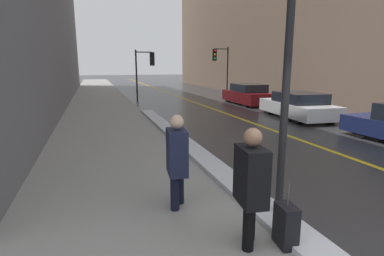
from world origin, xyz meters
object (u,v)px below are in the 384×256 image
at_px(traffic_light_far, 220,61).
at_px(fire_hydrant, 174,125).
at_px(lamp_post, 290,25).
at_px(parked_car_white, 298,106).
at_px(traffic_light_near, 146,65).
at_px(pedestrian_with_shoulder_bag, 177,157).
at_px(parked_car_maroon, 248,95).
at_px(rolling_suitcase, 286,226).
at_px(pedestrian_in_glasses, 251,182).

height_order(traffic_light_far, fire_hydrant, traffic_light_far).
height_order(lamp_post, parked_car_white, lamp_post).
relative_size(traffic_light_near, parked_car_white, 0.78).
bearing_deg(lamp_post, traffic_light_far, 69.55).
height_order(pedestrian_with_shoulder_bag, parked_car_white, pedestrian_with_shoulder_bag).
xyz_separation_m(lamp_post, parked_car_maroon, (6.66, 13.29, -2.40)).
distance_m(pedestrian_with_shoulder_bag, rolling_suitcase, 2.03).
height_order(parked_car_maroon, fire_hydrant, parked_car_maroon).
bearing_deg(traffic_light_far, parked_car_maroon, 91.27).
distance_m(traffic_light_near, pedestrian_in_glasses, 17.64).
bearing_deg(pedestrian_in_glasses, lamp_post, 129.65).
xyz_separation_m(pedestrian_with_shoulder_bag, parked_car_white, (7.86, 7.02, -0.33)).
relative_size(lamp_post, parked_car_white, 1.13).
distance_m(pedestrian_with_shoulder_bag, fire_hydrant, 5.78).
height_order(traffic_light_far, pedestrian_with_shoulder_bag, traffic_light_far).
distance_m(traffic_light_near, traffic_light_far, 6.01).
relative_size(traffic_light_near, parked_car_maroon, 0.84).
distance_m(lamp_post, pedestrian_in_glasses, 2.31).
distance_m(traffic_light_near, parked_car_white, 10.80).
distance_m(traffic_light_near, fire_hydrant, 10.76).
bearing_deg(traffic_light_far, parked_car_white, 90.16).
bearing_deg(fire_hydrant, parked_car_maroon, 45.50).
bearing_deg(traffic_light_near, parked_car_white, -58.51).
distance_m(traffic_light_far, rolling_suitcase, 20.22).
xyz_separation_m(pedestrian_in_glasses, rolling_suitcase, (0.46, -0.18, -0.62)).
distance_m(lamp_post, parked_car_maroon, 15.05).
bearing_deg(parked_car_maroon, traffic_light_near, 58.34).
xyz_separation_m(parked_car_maroon, fire_hydrant, (-6.71, -6.83, -0.26)).
height_order(pedestrian_in_glasses, pedestrian_with_shoulder_bag, pedestrian_in_glasses).
height_order(rolling_suitcase, fire_hydrant, rolling_suitcase).
bearing_deg(fire_hydrant, pedestrian_with_shoulder_bag, -104.25).
distance_m(pedestrian_in_glasses, parked_car_maroon, 15.73).
distance_m(parked_car_white, parked_car_maroon, 5.39).
height_order(parked_car_white, parked_car_maroon, parked_car_maroon).
relative_size(lamp_post, traffic_light_far, 1.31).
bearing_deg(parked_car_white, traffic_light_far, 3.36).
relative_size(traffic_light_far, pedestrian_with_shoulder_bag, 2.34).
bearing_deg(parked_car_white, pedestrian_with_shoulder_bag, 137.08).
distance_m(pedestrian_with_shoulder_bag, parked_car_white, 10.54).
relative_size(traffic_light_near, traffic_light_far, 0.90).
xyz_separation_m(pedestrian_in_glasses, parked_car_white, (7.23, 8.44, -0.34)).
bearing_deg(pedestrian_in_glasses, pedestrian_with_shoulder_bag, -149.06).
xyz_separation_m(pedestrian_in_glasses, fire_hydrant, (0.79, 6.99, -0.57)).
relative_size(parked_car_maroon, rolling_suitcase, 4.35).
bearing_deg(traffic_light_far, lamp_post, 71.62).
xyz_separation_m(pedestrian_with_shoulder_bag, rolling_suitcase, (1.09, -1.60, -0.61)).
distance_m(lamp_post, rolling_suitcase, 2.82).
bearing_deg(lamp_post, parked_car_white, 51.05).
relative_size(pedestrian_with_shoulder_bag, parked_car_white, 0.37).
bearing_deg(parked_car_maroon, rolling_suitcase, 153.84).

